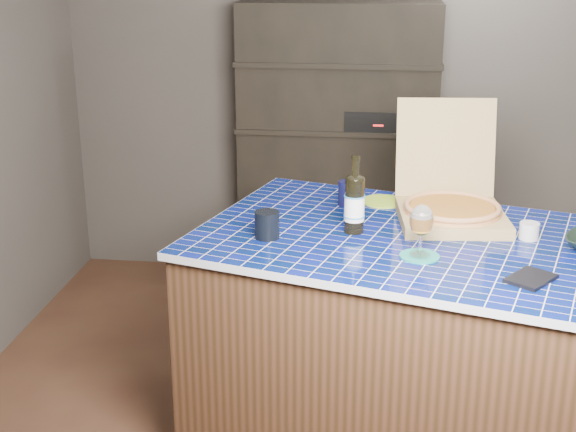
# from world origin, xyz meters

# --- Properties ---
(room) EXTENTS (3.50, 3.50, 3.50)m
(room) POSITION_xyz_m (0.00, 0.00, 1.25)
(room) COLOR brown
(room) RESTS_ON ground
(shelving_unit) EXTENTS (1.20, 0.41, 1.80)m
(shelving_unit) POSITION_xyz_m (0.00, 1.53, 0.90)
(shelving_unit) COLOR black
(shelving_unit) RESTS_ON floor
(kitchen_island) EXTENTS (2.04, 1.60, 0.99)m
(kitchen_island) POSITION_xyz_m (0.45, -0.22, 0.49)
(kitchen_island) COLOR #4A2C1D
(kitchen_island) RESTS_ON floor
(pizza_box) EXTENTS (0.49, 0.58, 0.48)m
(pizza_box) POSITION_xyz_m (0.58, 0.01, 1.05)
(pizza_box) COLOR #A48B54
(pizza_box) RESTS_ON kitchen_island
(mead_bottle) EXTENTS (0.09, 0.09, 0.33)m
(mead_bottle) POSITION_xyz_m (0.17, -0.19, 1.11)
(mead_bottle) COLOR black
(mead_bottle) RESTS_ON kitchen_island
(teal_trivet) EXTENTS (0.15, 0.15, 0.01)m
(teal_trivet) POSITION_xyz_m (0.43, -0.44, 0.99)
(teal_trivet) COLOR #187F74
(teal_trivet) RESTS_ON kitchen_island
(wine_glass) EXTENTS (0.09, 0.09, 0.20)m
(wine_glass) POSITION_xyz_m (0.43, -0.44, 1.13)
(wine_glass) COLOR white
(wine_glass) RESTS_ON teal_trivet
(tumbler) EXTENTS (0.10, 0.10, 0.11)m
(tumbler) POSITION_xyz_m (-0.18, -0.30, 1.04)
(tumbler) COLOR black
(tumbler) RESTS_ON kitchen_island
(dvd_case) EXTENTS (0.21, 0.22, 0.01)m
(dvd_case) POSITION_xyz_m (0.82, -0.62, 0.99)
(dvd_case) COLOR black
(dvd_case) RESTS_ON kitchen_island
(white_jar) EXTENTS (0.08, 0.08, 0.07)m
(white_jar) POSITION_xyz_m (0.88, -0.18, 1.02)
(white_jar) COLOR silver
(white_jar) RESTS_ON kitchen_island
(navy_cup) EXTENTS (0.07, 0.07, 0.11)m
(navy_cup) POSITION_xyz_m (0.12, 0.17, 1.04)
(navy_cup) COLOR black
(navy_cup) RESTS_ON kitchen_island
(green_trivet) EXTENTS (0.20, 0.20, 0.01)m
(green_trivet) POSITION_xyz_m (0.29, 0.24, 0.99)
(green_trivet) COLOR #91BA27
(green_trivet) RESTS_ON kitchen_island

